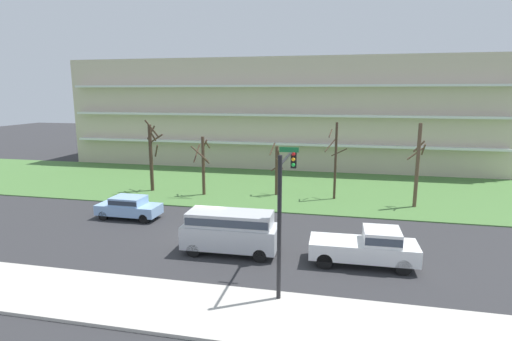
# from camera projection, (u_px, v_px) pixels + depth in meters

# --- Properties ---
(ground) EXTENTS (160.00, 160.00, 0.00)m
(ground) POSITION_uv_depth(u_px,v_px,m) (210.00, 238.00, 24.52)
(ground) COLOR #2D2D30
(sidewalk_curb_near) EXTENTS (80.00, 4.00, 0.15)m
(sidewalk_curb_near) POSITION_uv_depth(u_px,v_px,m) (149.00, 302.00, 16.83)
(sidewalk_curb_near) COLOR #BCB7AD
(sidewalk_curb_near) RESTS_ON ground
(grass_lawn_strip) EXTENTS (80.00, 16.00, 0.08)m
(grass_lawn_strip) POSITION_uv_depth(u_px,v_px,m) (258.00, 186.00, 37.94)
(grass_lawn_strip) COLOR #477238
(grass_lawn_strip) RESTS_ON ground
(apartment_building) EXTENTS (49.79, 14.38, 12.56)m
(apartment_building) POSITION_uv_depth(u_px,v_px,m) (282.00, 112.00, 50.85)
(apartment_building) COLOR beige
(apartment_building) RESTS_ON ground
(tree_far_left) EXTENTS (1.56, 1.87, 6.45)m
(tree_far_left) POSITION_uv_depth(u_px,v_px,m) (152.00, 154.00, 35.47)
(tree_far_left) COLOR #423023
(tree_far_left) RESTS_ON ground
(tree_left) EXTENTS (1.57, 1.52, 5.08)m
(tree_left) POSITION_uv_depth(u_px,v_px,m) (203.00, 163.00, 34.06)
(tree_left) COLOR #4C3828
(tree_left) RESTS_ON ground
(tree_center) EXTENTS (1.20, 1.21, 4.51)m
(tree_center) POSITION_uv_depth(u_px,v_px,m) (277.00, 169.00, 34.16)
(tree_center) COLOR #4C3828
(tree_center) RESTS_ON ground
(tree_right) EXTENTS (1.83, 1.34, 6.38)m
(tree_right) POSITION_uv_depth(u_px,v_px,m) (335.00, 160.00, 32.69)
(tree_right) COLOR #423023
(tree_right) RESTS_ON ground
(tree_far_right) EXTENTS (1.25, 1.14, 6.50)m
(tree_far_right) POSITION_uv_depth(u_px,v_px,m) (417.00, 165.00, 30.36)
(tree_far_right) COLOR brown
(tree_far_right) RESTS_ON ground
(pickup_white_near_left) EXTENTS (5.43, 2.09, 1.95)m
(pickup_white_near_left) POSITION_uv_depth(u_px,v_px,m) (368.00, 246.00, 20.50)
(pickup_white_near_left) COLOR white
(pickup_white_near_left) RESTS_ON ground
(sedan_blue_center_left) EXTENTS (4.43, 1.87, 1.57)m
(sedan_blue_center_left) POSITION_uv_depth(u_px,v_px,m) (129.00, 206.00, 28.17)
(sedan_blue_center_left) COLOR #8CB2E0
(sedan_blue_center_left) RESTS_ON ground
(van_silver_center_right) EXTENTS (5.23, 2.09, 2.36)m
(van_silver_center_right) POSITION_uv_depth(u_px,v_px,m) (230.00, 229.00, 21.94)
(van_silver_center_right) COLOR #B7BABF
(van_silver_center_right) RESTS_ON ground
(traffic_signal_mast) EXTENTS (0.90, 4.92, 6.29)m
(traffic_signal_mast) POSITION_uv_depth(u_px,v_px,m) (285.00, 194.00, 17.83)
(traffic_signal_mast) COLOR black
(traffic_signal_mast) RESTS_ON ground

